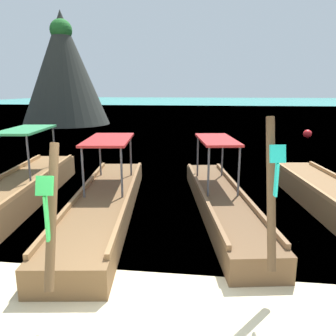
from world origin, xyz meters
The scene contains 7 objects.
ground centered at (0.00, 0.00, 0.00)m, with size 120.00×120.00×0.00m, color beige.
sea_water centered at (0.00, 61.19, 0.00)m, with size 120.00×120.00×0.00m, color #2DB29E.
longtail_boat_orange_ribbon centered at (-4.01, 4.05, 0.38)m, with size 2.05×7.04×2.52m.
longtail_boat_green_ribbon centered at (-1.58, 3.65, 0.31)m, with size 2.16×7.45×2.27m.
longtail_boat_turquoise_ribbon centered at (1.18, 4.13, 0.31)m, with size 2.09×6.80×2.58m.
karst_rock centered at (-11.66, 24.25, 4.37)m, with size 7.55×7.25×9.18m.
mooring_buoy_near centered at (6.77, 17.81, 0.26)m, with size 0.52×0.52×0.52m.
Camera 1 is at (0.88, -3.77, 2.94)m, focal length 36.18 mm.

